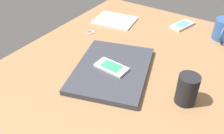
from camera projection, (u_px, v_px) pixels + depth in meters
The scene contains 7 objects.
desk_surface at pixel (113, 79), 82.73cm from camera, with size 120.00×80.00×3.00cm, color olive.
laptop_closed at pixel (112, 70), 82.96cm from camera, with size 31.67×24.06×1.85cm, color #33353D.
cell_phone_on_laptop at pixel (111, 67), 81.74cm from camera, with size 6.41×11.62×1.01cm.
cell_phone_on_desk at pixel (182, 25), 110.72cm from camera, with size 12.93×8.66×1.22cm.
key_ring at pixel (90, 32), 106.11cm from camera, with size 3.45×3.45×0.36cm, color silver.
notepad at pixel (115, 20), 115.08cm from camera, with size 14.30×18.41×0.80cm, color white.
pen_cup at pixel (187, 89), 69.13cm from camera, with size 6.12×6.12×9.39cm, color black.
Camera 1 is at (53.76, 34.83, 54.01)cm, focal length 38.70 mm.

